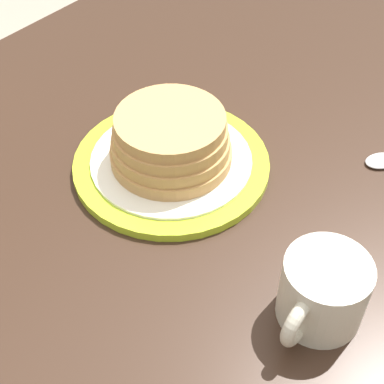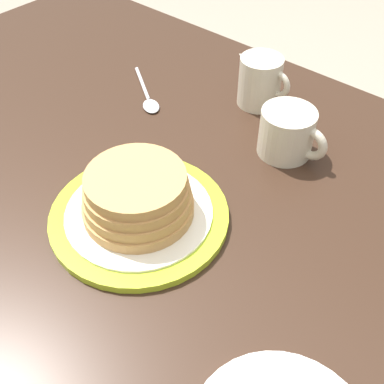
# 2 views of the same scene
# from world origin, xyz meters

# --- Properties ---
(dining_table) EXTENTS (1.51, 0.97, 0.72)m
(dining_table) POSITION_xyz_m (0.00, 0.00, 0.62)
(dining_table) COLOR #332116
(dining_table) RESTS_ON ground_plane
(pancake_plate) EXTENTS (0.26, 0.26, 0.09)m
(pancake_plate) POSITION_xyz_m (0.01, -0.05, 0.75)
(pancake_plate) COLOR #AAC628
(pancake_plate) RESTS_ON dining_table
(coffee_mug) EXTENTS (0.12, 0.09, 0.08)m
(coffee_mug) POSITION_xyz_m (0.08, 0.22, 0.76)
(coffee_mug) COLOR beige
(coffee_mug) RESTS_ON dining_table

